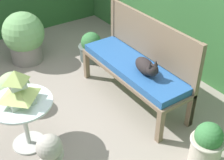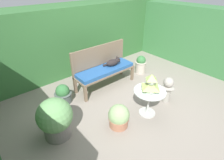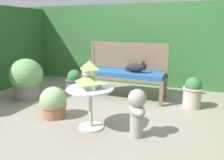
{
  "view_description": "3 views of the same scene",
  "coord_description": "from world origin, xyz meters",
  "px_view_note": "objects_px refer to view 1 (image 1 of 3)",
  "views": [
    {
      "loc": [
        2.35,
        -1.02,
        2.35
      ],
      "look_at": [
        0.1,
        0.53,
        0.49
      ],
      "focal_mm": 50.0,
      "sensor_mm": 36.0,
      "label": 1
    },
    {
      "loc": [
        -2.29,
        -2.02,
        2.38
      ],
      "look_at": [
        -0.22,
        0.41,
        0.47
      ],
      "focal_mm": 28.0,
      "sensor_mm": 36.0,
      "label": 2
    },
    {
      "loc": [
        1.21,
        -2.79,
        1.31
      ],
      "look_at": [
        0.01,
        0.27,
        0.48
      ],
      "focal_mm": 35.0,
      "sensor_mm": 36.0,
      "label": 3
    }
  ],
  "objects_px": {
    "potted_plant_table_near": "(14,91)",
    "garden_bust": "(51,159)",
    "cat": "(146,67)",
    "potted_plant_path_edge": "(91,47)",
    "pagoda_birdhouse": "(18,89)",
    "garden_bench": "(134,70)",
    "potted_plant_table_far": "(207,146)",
    "potted_plant_bench_right": "(24,37)",
    "patio_table": "(23,112)"
  },
  "relations": [
    {
      "from": "potted_plant_path_edge",
      "to": "potted_plant_table_near",
      "type": "relative_size",
      "value": 0.94
    },
    {
      "from": "garden_bench",
      "to": "cat",
      "type": "relative_size",
      "value": 3.62
    },
    {
      "from": "patio_table",
      "to": "pagoda_birdhouse",
      "type": "distance_m",
      "value": 0.27
    },
    {
      "from": "potted_plant_bench_right",
      "to": "potted_plant_table_near",
      "type": "distance_m",
      "value": 1.09
    },
    {
      "from": "garden_bench",
      "to": "garden_bust",
      "type": "xyz_separation_m",
      "value": [
        0.62,
        -1.34,
        -0.08
      ]
    },
    {
      "from": "garden_bust",
      "to": "potted_plant_bench_right",
      "type": "xyz_separation_m",
      "value": [
        -2.22,
        0.64,
        0.03
      ]
    },
    {
      "from": "pagoda_birdhouse",
      "to": "potted_plant_table_far",
      "type": "xyz_separation_m",
      "value": [
        1.2,
        1.26,
        -0.44
      ]
    },
    {
      "from": "patio_table",
      "to": "potted_plant_table_far",
      "type": "xyz_separation_m",
      "value": [
        1.2,
        1.26,
        -0.18
      ]
    },
    {
      "from": "patio_table",
      "to": "potted_plant_bench_right",
      "type": "distance_m",
      "value": 1.73
    },
    {
      "from": "pagoda_birdhouse",
      "to": "potted_plant_table_near",
      "type": "distance_m",
      "value": 0.83
    },
    {
      "from": "pagoda_birdhouse",
      "to": "potted_plant_path_edge",
      "type": "relative_size",
      "value": 0.82
    },
    {
      "from": "pagoda_birdhouse",
      "to": "potted_plant_bench_right",
      "type": "xyz_separation_m",
      "value": [
        -1.61,
        0.64,
        -0.32
      ]
    },
    {
      "from": "patio_table",
      "to": "potted_plant_table_far",
      "type": "bearing_deg",
      "value": 46.42
    },
    {
      "from": "garden_bench",
      "to": "pagoda_birdhouse",
      "type": "xyz_separation_m",
      "value": [
        0.0,
        -1.34,
        0.27
      ]
    },
    {
      "from": "pagoda_birdhouse",
      "to": "garden_bust",
      "type": "xyz_separation_m",
      "value": [
        0.61,
        -0.0,
        -0.35
      ]
    },
    {
      "from": "pagoda_birdhouse",
      "to": "potted_plant_path_edge",
      "type": "bearing_deg",
      "value": 127.65
    },
    {
      "from": "garden_bench",
      "to": "potted_plant_table_near",
      "type": "bearing_deg",
      "value": -118.58
    },
    {
      "from": "garden_bench",
      "to": "patio_table",
      "type": "distance_m",
      "value": 1.34
    },
    {
      "from": "potted_plant_table_near",
      "to": "potted_plant_bench_right",
      "type": "bearing_deg",
      "value": 151.35
    },
    {
      "from": "patio_table",
      "to": "potted_plant_bench_right",
      "type": "height_order",
      "value": "potted_plant_bench_right"
    },
    {
      "from": "potted_plant_path_edge",
      "to": "garden_bench",
      "type": "bearing_deg",
      "value": -4.51
    },
    {
      "from": "potted_plant_table_far",
      "to": "potted_plant_path_edge",
      "type": "relative_size",
      "value": 1.18
    },
    {
      "from": "potted_plant_path_edge",
      "to": "potted_plant_bench_right",
      "type": "bearing_deg",
      "value": -122.82
    },
    {
      "from": "garden_bust",
      "to": "garden_bench",
      "type": "bearing_deg",
      "value": 170.28
    },
    {
      "from": "potted_plant_table_far",
      "to": "potted_plant_bench_right",
      "type": "xyz_separation_m",
      "value": [
        -2.81,
        -0.62,
        0.12
      ]
    },
    {
      "from": "cat",
      "to": "potted_plant_path_edge",
      "type": "xyz_separation_m",
      "value": [
        -1.33,
        0.1,
        -0.39
      ]
    },
    {
      "from": "garden_bust",
      "to": "potted_plant_bench_right",
      "type": "distance_m",
      "value": 2.31
    },
    {
      "from": "cat",
      "to": "garden_bust",
      "type": "bearing_deg",
      "value": -64.12
    },
    {
      "from": "garden_bust",
      "to": "potted_plant_path_edge",
      "type": "xyz_separation_m",
      "value": [
        -1.71,
        1.43,
        -0.14
      ]
    },
    {
      "from": "garden_bust",
      "to": "potted_plant_bench_right",
      "type": "height_order",
      "value": "potted_plant_bench_right"
    },
    {
      "from": "pagoda_birdhouse",
      "to": "potted_plant_path_edge",
      "type": "height_order",
      "value": "pagoda_birdhouse"
    },
    {
      "from": "patio_table",
      "to": "pagoda_birdhouse",
      "type": "relative_size",
      "value": 1.73
    },
    {
      "from": "garden_bench",
      "to": "potted_plant_bench_right",
      "type": "xyz_separation_m",
      "value": [
        -1.61,
        -0.7,
        -0.05
      ]
    },
    {
      "from": "patio_table",
      "to": "potted_plant_bench_right",
      "type": "xyz_separation_m",
      "value": [
        -1.61,
        0.64,
        -0.06
      ]
    },
    {
      "from": "pagoda_birdhouse",
      "to": "potted_plant_table_near",
      "type": "height_order",
      "value": "pagoda_birdhouse"
    },
    {
      "from": "garden_bench",
      "to": "patio_table",
      "type": "height_order",
      "value": "patio_table"
    },
    {
      "from": "garden_bust",
      "to": "potted_plant_table_far",
      "type": "xyz_separation_m",
      "value": [
        0.58,
        1.26,
        -0.09
      ]
    },
    {
      "from": "pagoda_birdhouse",
      "to": "potted_plant_bench_right",
      "type": "distance_m",
      "value": 1.76
    },
    {
      "from": "patio_table",
      "to": "potted_plant_path_edge",
      "type": "height_order",
      "value": "patio_table"
    },
    {
      "from": "potted_plant_table_far",
      "to": "potted_plant_path_edge",
      "type": "bearing_deg",
      "value": 175.84
    },
    {
      "from": "potted_plant_table_far",
      "to": "potted_plant_table_near",
      "type": "xyz_separation_m",
      "value": [
        -1.86,
        -1.14,
        -0.04
      ]
    },
    {
      "from": "patio_table",
      "to": "potted_plant_bench_right",
      "type": "relative_size",
      "value": 0.82
    },
    {
      "from": "garden_bench",
      "to": "cat",
      "type": "bearing_deg",
      "value": -4.13
    },
    {
      "from": "pagoda_birdhouse",
      "to": "garden_bust",
      "type": "distance_m",
      "value": 0.71
    },
    {
      "from": "patio_table",
      "to": "potted_plant_bench_right",
      "type": "bearing_deg",
      "value": 158.45
    },
    {
      "from": "cat",
      "to": "patio_table",
      "type": "xyz_separation_m",
      "value": [
        -0.23,
        -1.32,
        -0.16
      ]
    },
    {
      "from": "potted_plant_table_near",
      "to": "garden_bust",
      "type": "bearing_deg",
      "value": -5.55
    },
    {
      "from": "garden_bench",
      "to": "potted_plant_table_far",
      "type": "xyz_separation_m",
      "value": [
        1.2,
        -0.08,
        -0.17
      ]
    },
    {
      "from": "patio_table",
      "to": "potted_plant_table_near",
      "type": "relative_size",
      "value": 1.34
    },
    {
      "from": "garden_bust",
      "to": "potted_plant_path_edge",
      "type": "relative_size",
      "value": 1.39
    }
  ]
}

